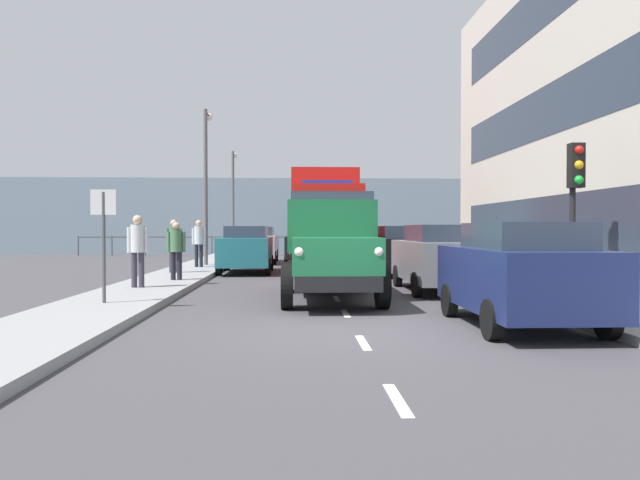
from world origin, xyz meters
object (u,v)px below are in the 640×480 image
at_px(car_white_kerbside_3, 380,245).
at_px(lamp_post_promenade, 206,172).
at_px(traffic_light_near, 575,187).
at_px(car_silver_oppositeside_1, 258,244).
at_px(car_teal_oppositeside_0, 246,249).
at_px(car_grey_kerbside_1, 438,257).
at_px(pedestrian_in_dark_coat, 174,241).
at_px(lamp_post_far, 233,192).
at_px(truck_vintage_green, 331,249).
at_px(street_sign, 104,226).
at_px(pedestrian_strolling, 138,245).
at_px(car_black_kerbside_2, 400,249).
at_px(pedestrian_with_bag, 199,239).
at_px(lorry_cargo_red, 323,217).
at_px(pedestrian_couple_b, 176,246).
at_px(car_navy_kerbside_near, 520,273).

xyz_separation_m(car_white_kerbside_3, lamp_post_promenade, (7.36, 1.12, 3.06)).
bearing_deg(traffic_light_near, car_silver_oppositeside_1, -65.83).
distance_m(car_teal_oppositeside_0, traffic_light_near, 12.68).
distance_m(car_grey_kerbside_1, traffic_light_near, 4.21).
height_order(pedestrian_in_dark_coat, lamp_post_far, lamp_post_far).
relative_size(truck_vintage_green, car_silver_oppositeside_1, 1.23).
bearing_deg(car_silver_oppositeside_1, street_sign, 83.05).
height_order(car_grey_kerbside_1, traffic_light_near, traffic_light_near).
distance_m(pedestrian_strolling, pedestrian_in_dark_coat, 5.09).
relative_size(car_grey_kerbside_1, car_black_kerbside_2, 1.03).
relative_size(car_grey_kerbside_1, car_silver_oppositeside_1, 0.93).
bearing_deg(pedestrian_with_bag, lorry_cargo_red, -175.78).
xyz_separation_m(traffic_light_near, street_sign, (9.48, -0.12, -0.79)).
bearing_deg(traffic_light_near, pedestrian_couple_b, -30.72).
bearing_deg(pedestrian_couple_b, traffic_light_near, 149.28).
relative_size(truck_vintage_green, traffic_light_near, 1.76).
distance_m(lorry_cargo_red, pedestrian_couple_b, 7.71).
relative_size(car_navy_kerbside_near, car_black_kerbside_2, 0.92).
height_order(car_white_kerbside_3, pedestrian_in_dark_coat, pedestrian_in_dark_coat).
bearing_deg(pedestrian_in_dark_coat, car_grey_kerbside_1, 147.54).
bearing_deg(lamp_post_promenade, pedestrian_with_bag, 88.11).
height_order(lorry_cargo_red, pedestrian_in_dark_coat, lorry_cargo_red).
bearing_deg(lorry_cargo_red, car_silver_oppositeside_1, -60.18).
height_order(pedestrian_strolling, pedestrian_couple_b, pedestrian_strolling).
bearing_deg(car_black_kerbside_2, lorry_cargo_red, -45.10).
height_order(lorry_cargo_red, lamp_post_promenade, lamp_post_promenade).
relative_size(pedestrian_with_bag, lamp_post_promenade, 0.28).
bearing_deg(lamp_post_far, pedestrian_in_dark_coat, 88.55).
bearing_deg(car_grey_kerbside_1, pedestrian_in_dark_coat, -32.46).
xyz_separation_m(car_white_kerbside_3, car_teal_oppositeside_0, (5.49, 3.83, 0.00)).
bearing_deg(pedestrian_couple_b, car_grey_kerbside_1, 164.04).
bearing_deg(car_white_kerbside_3, car_teal_oppositeside_0, 34.87).
distance_m(pedestrian_strolling, pedestrian_couple_b, 2.24).
distance_m(pedestrian_with_bag, lamp_post_far, 12.90).
relative_size(car_grey_kerbside_1, pedestrian_couple_b, 2.56).
bearing_deg(car_grey_kerbside_1, traffic_light_near, 120.35).
relative_size(car_white_kerbside_3, lamp_post_promenade, 0.63).
bearing_deg(pedestrian_couple_b, lorry_cargo_red, -126.37).
distance_m(car_navy_kerbside_near, car_white_kerbside_3, 16.15).
xyz_separation_m(car_black_kerbside_2, car_teal_oppositeside_0, (5.49, -1.16, 0.00)).
bearing_deg(pedestrian_strolling, car_white_kerbside_3, -125.52).
relative_size(car_navy_kerbside_near, car_silver_oppositeside_1, 0.83).
relative_size(pedestrian_strolling, street_sign, 0.81).
distance_m(car_black_kerbside_2, car_white_kerbside_3, 4.98).
bearing_deg(truck_vintage_green, lamp_post_far, -78.69).
bearing_deg(car_navy_kerbside_near, car_teal_oppositeside_0, -65.98).
height_order(lorry_cargo_red, car_navy_kerbside_near, lorry_cargo_red).
distance_m(car_navy_kerbside_near, lamp_post_promenade, 17.02).
distance_m(car_teal_oppositeside_0, pedestrian_couple_b, 5.00).
bearing_deg(car_grey_kerbside_1, street_sign, 23.40).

